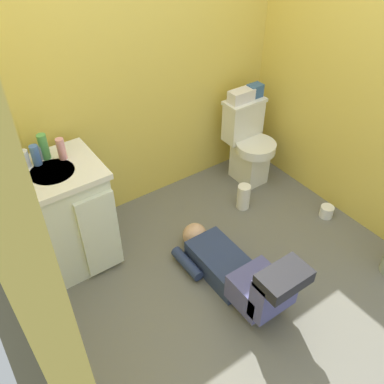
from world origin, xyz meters
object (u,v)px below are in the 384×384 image
Objects in this scene: paper_towel_roll at (244,197)px; bottle_blue at (36,155)px; toilet at (248,143)px; soap_dispenser at (11,162)px; bottle_green at (44,147)px; toilet_paper_roll at (327,212)px; bottle_pink at (61,149)px; toiletry_bag at (255,91)px; tissue_box at (241,96)px; bottle_clear at (25,159)px; faucet at (41,153)px; person_plumber at (238,272)px; vanity_cabinet at (64,217)px.

bottle_blue is at bearing 165.20° from paper_towel_roll.
toilet reaches higher than paper_towel_roll.
soap_dispenser reaches higher than paper_towel_roll.
soap_dispenser is 0.96× the size of bottle_green.
toilet is at bearing 103.44° from toilet_paper_roll.
bottle_green is 0.11m from bottle_pink.
toiletry_bag is 1.18m from toilet_paper_roll.
tissue_box reaches higher than toilet.
toiletry_bag is 1.04× the size of bottle_clear.
soap_dispenser is 2.43m from toilet_paper_roll.
faucet is 0.45× the size of tissue_box.
toilet is at bearing -139.23° from toiletry_bag.
faucet is 0.45× the size of paper_towel_roll.
person_plumber is at bearing -45.67° from soap_dispenser.
toilet_paper_roll is at bearing 7.62° from person_plumber.
bottle_green is (0.22, 0.02, 0.02)m from soap_dispenser.
bottle_clear is (0.08, -0.00, -0.01)m from soap_dispenser.
vanity_cabinet is 8.20× the size of faucet.
bottle_clear reaches higher than vanity_cabinet.
paper_towel_roll is at bearing -14.54° from bottle_clear.
bottle_pink reaches higher than paper_towel_roll.
bottle_clear is 0.69× the size of bottle_green.
vanity_cabinet is 0.49m from bottle_blue.
vanity_cabinet is 0.49m from bottle_clear.
vanity_cabinet is 1.24m from person_plumber.
bottle_green reaches higher than faucet.
faucet is (-1.71, 0.10, 0.50)m from toilet.
toiletry_bag is at bearing 45.35° from paper_towel_roll.
paper_towel_roll is (-0.30, -0.32, -0.26)m from toilet.
faucet is at bearing 127.87° from person_plumber.
toilet_paper_roll is (1.95, -0.87, -0.84)m from bottle_blue.
toilet is 0.70× the size of person_plumber.
paper_towel_roll is at bearing -133.20° from toilet.
paper_towel_roll is (-0.26, -0.41, -0.69)m from tissue_box.
tissue_box is 0.98× the size of paper_towel_roll.
soap_dispenser is 1.51× the size of toilet_paper_roll.
bottle_blue is 0.93× the size of bottle_pink.
bottle_pink reaches higher than bottle_blue.
bottle_green reaches higher than toilet.
bottle_clear is at bearing 132.29° from vanity_cabinet.
soap_dispenser is 0.74× the size of paper_towel_roll.
faucet is 0.06m from bottle_blue.
bottle_pink is 2.15m from toilet_paper_roll.
bottle_blue is at bearing -5.06° from soap_dispenser.
tissue_box is at bearing 180.00° from toiletry_bag.
toiletry_bag reaches higher than person_plumber.
bottle_blue is (-1.76, 0.07, 0.52)m from toilet.
toilet reaches higher than toilet_paper_roll.
toiletry_bag is 1.86m from bottle_blue.
soap_dispenser reaches higher than bottle_clear.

